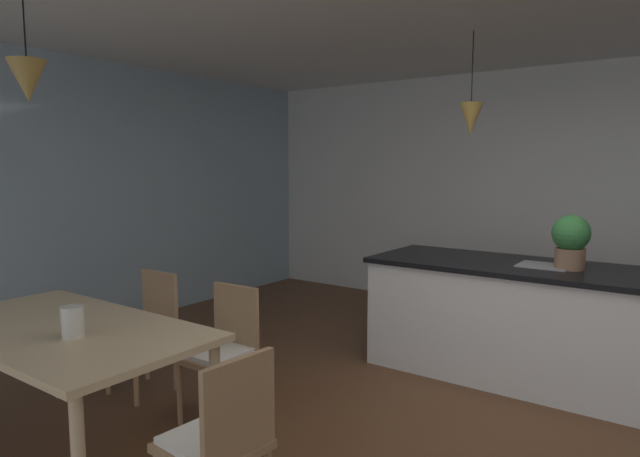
{
  "coord_description": "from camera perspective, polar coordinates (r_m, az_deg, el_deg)",
  "views": [
    {
      "loc": [
        0.96,
        -2.95,
        1.65
      ],
      "look_at": [
        -1.46,
        0.41,
        1.18
      ],
      "focal_mm": 30.61,
      "sensor_mm": 36.0,
      "label": 1
    }
  ],
  "objects": [
    {
      "name": "pendant_over_table",
      "position": [
        3.23,
        -28.26,
        13.49
      ],
      "size": [
        0.19,
        0.19,
        0.72
      ],
      "color": "black"
    },
    {
      "name": "chair_kitchen_end",
      "position": [
        2.56,
        -10.41,
        -20.93
      ],
      "size": [
        0.43,
        0.43,
        0.87
      ],
      "color": "#A87F56",
      "rests_on": "ground_plane"
    },
    {
      "name": "wall_back_kitchen",
      "position": [
        6.29,
        27.0,
        3.11
      ],
      "size": [
        10.0,
        0.12,
        2.7
      ],
      "primitive_type": "cube",
      "color": "white",
      "rests_on": "ground_plane"
    },
    {
      "name": "window_wall_left_glazing",
      "position": [
        5.83,
        -23.79,
        3.04
      ],
      "size": [
        0.06,
        8.4,
        2.7
      ],
      "primitive_type": "cube",
      "color": "#9EB7C6",
      "rests_on": "ground_plane"
    },
    {
      "name": "kitchen_island",
      "position": [
        4.57,
        20.27,
        -8.96
      ],
      "size": [
        2.32,
        0.91,
        0.91
      ],
      "color": "white",
      "rests_on": "ground_plane"
    },
    {
      "name": "pendant_over_island_main",
      "position": [
        4.56,
        15.49,
        10.98
      ],
      "size": [
        0.19,
        0.19,
        0.81
      ],
      "color": "black"
    },
    {
      "name": "dining_table",
      "position": [
        3.44,
        -25.31,
        -10.33
      ],
      "size": [
        1.77,
        0.95,
        0.76
      ],
      "color": "#D1B284",
      "rests_on": "ground_plane"
    },
    {
      "name": "vase_on_dining_table",
      "position": [
        3.17,
        -24.44,
        -8.86
      ],
      "size": [
        0.12,
        0.12,
        0.16
      ],
      "color": "silver",
      "rests_on": "dining_table"
    },
    {
      "name": "chair_far_left",
      "position": [
        4.26,
        -17.73,
        -9.81
      ],
      "size": [
        0.4,
        0.4,
        0.87
      ],
      "color": "#A87F56",
      "rests_on": "ground_plane"
    },
    {
      "name": "chair_far_right",
      "position": [
        3.68,
        -10.15,
        -12.24
      ],
      "size": [
        0.41,
        0.41,
        0.87
      ],
      "color": "#A87F56",
      "rests_on": "ground_plane"
    },
    {
      "name": "potted_plant_on_island",
      "position": [
        4.37,
        24.75,
        -1.07
      ],
      "size": [
        0.27,
        0.27,
        0.4
      ],
      "color": "#8C664C",
      "rests_on": "kitchen_island"
    }
  ]
}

